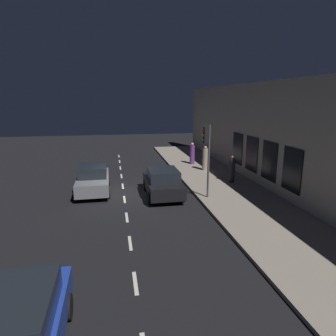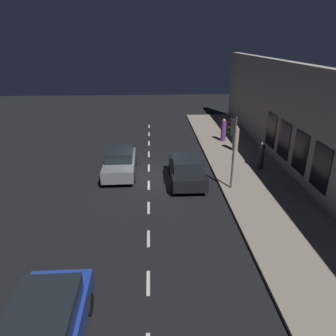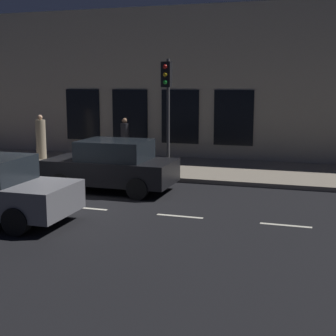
{
  "view_description": "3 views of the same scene",
  "coord_description": "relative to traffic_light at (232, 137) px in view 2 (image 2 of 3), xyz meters",
  "views": [
    {
      "loc": [
        -0.48,
        -16.82,
        5.44
      ],
      "look_at": [
        2.54,
        -0.54,
        1.58
      ],
      "focal_mm": 31.8,
      "sensor_mm": 36.0,
      "label": 1
    },
    {
      "loc": [
        0.22,
        -17.38,
        7.78
      ],
      "look_at": [
        1.09,
        -1.25,
        1.14
      ],
      "focal_mm": 33.93,
      "sensor_mm": 36.0,
      "label": 2
    },
    {
      "loc": [
        -11.3,
        -6.87,
        3.32
      ],
      "look_at": [
        0.78,
        -3.04,
        1.07
      ],
      "focal_mm": 51.78,
      "sensor_mm": 36.0,
      "label": 3
    }
  ],
  "objects": [
    {
      "name": "pedestrian_2",
      "position": [
        1.9,
        6.15,
        -2.05
      ],
      "size": [
        0.56,
        0.56,
        1.85
      ],
      "rotation": [
        0.0,
        0.0,
        2.68
      ],
      "color": "gray",
      "rests_on": "sidewalk"
    },
    {
      "name": "pedestrian_1",
      "position": [
        2.61,
        2.65,
        -2.09
      ],
      "size": [
        0.49,
        0.49,
        1.74
      ],
      "rotation": [
        0.0,
        0.0,
        0.94
      ],
      "color": "#232328",
      "rests_on": "sidewalk"
    },
    {
      "name": "lane_centre_line",
      "position": [
        -4.38,
        0.87,
        -3.04
      ],
      "size": [
        0.12,
        27.2,
        0.01
      ],
      "color": "beige",
      "rests_on": "ground"
    },
    {
      "name": "parked_car_1",
      "position": [
        -6.13,
        2.62,
        -2.25
      ],
      "size": [
        1.94,
        4.27,
        1.58
      ],
      "rotation": [
        0.0,
        0.0,
        3.15
      ],
      "color": "slate",
      "rests_on": "ground"
    },
    {
      "name": "sidewalk",
      "position": [
        1.87,
        1.87,
        -2.97
      ],
      "size": [
        4.5,
        32.0,
        0.15
      ],
      "color": "gray",
      "rests_on": "ground"
    },
    {
      "name": "ground_plane",
      "position": [
        -4.38,
        1.87,
        -3.05
      ],
      "size": [
        60.0,
        60.0,
        0.0
      ],
      "primitive_type": "plane",
      "color": "black"
    },
    {
      "name": "building_facade",
      "position": [
        4.41,
        1.87,
        0.17
      ],
      "size": [
        0.65,
        32.0,
        6.45
      ],
      "color": "#B2A893",
      "rests_on": "ground"
    },
    {
      "name": "parked_car_2",
      "position": [
        -2.19,
        1.09,
        -2.26
      ],
      "size": [
        1.96,
        3.94,
        1.58
      ],
      "rotation": [
        0.0,
        0.0,
        -0.0
      ],
      "color": "black",
      "rests_on": "ground"
    },
    {
      "name": "traffic_light",
      "position": [
        0.0,
        0.0,
        0.0
      ],
      "size": [
        0.45,
        0.32,
        3.95
      ],
      "color": "#424244",
      "rests_on": "sidewalk"
    },
    {
      "name": "parked_car_0",
      "position": [
        -7.06,
        -9.41,
        -2.25
      ],
      "size": [
        2.04,
        4.34,
        1.58
      ],
      "rotation": [
        0.0,
        0.0,
        3.15
      ],
      "color": "#1E389E",
      "rests_on": "ground"
    },
    {
      "name": "pedestrian_0",
      "position": [
        1.53,
        8.5,
        -2.08
      ],
      "size": [
        0.42,
        0.42,
        1.77
      ],
      "rotation": [
        0.0,
        0.0,
        1.61
      ],
      "color": "#5B2D70",
      "rests_on": "sidewalk"
    }
  ]
}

